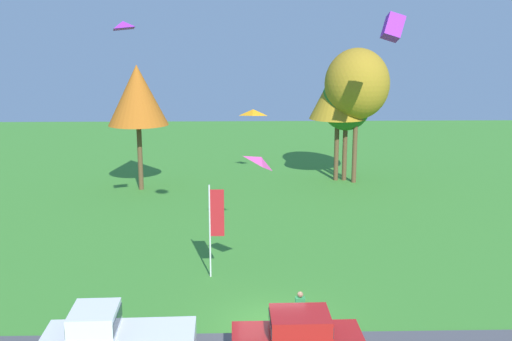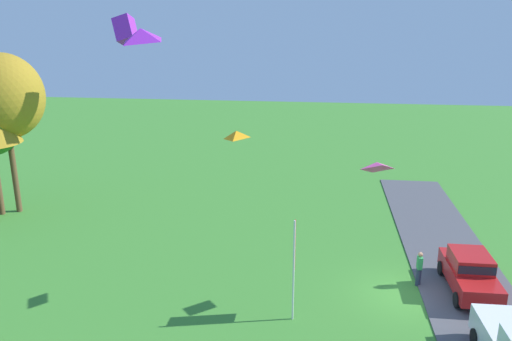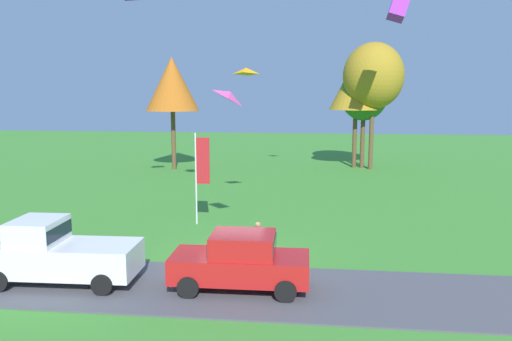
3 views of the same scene
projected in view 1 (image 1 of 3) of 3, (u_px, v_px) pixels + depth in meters
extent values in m
plane|color=#3D842D|center=(271.00, 325.00, 23.30)|extent=(120.00, 120.00, 0.00)
cube|color=white|center=(95.00, 320.00, 19.76)|extent=(1.55, 1.81, 0.80)
cube|color=#19232D|center=(95.00, 320.00, 19.76)|extent=(1.58, 1.77, 0.44)
cube|color=red|center=(300.00, 323.00, 20.13)|extent=(2.02, 1.67, 0.70)
cube|color=#19232D|center=(300.00, 323.00, 20.13)|extent=(2.06, 1.64, 0.38)
cylinder|color=black|center=(336.00, 341.00, 21.27)|extent=(0.68, 0.25, 0.68)
cylinder|color=#2D334C|center=(300.00, 323.00, 22.50)|extent=(0.24, 0.24, 0.88)
cube|color=#2D8E47|center=(300.00, 305.00, 22.34)|extent=(0.36, 0.22, 0.60)
sphere|color=#9E7051|center=(300.00, 294.00, 22.25)|extent=(0.22, 0.22, 0.22)
cylinder|color=brown|center=(140.00, 157.00, 44.00)|extent=(0.36, 0.36, 4.82)
cone|color=#B25B19|center=(137.00, 95.00, 43.02)|extent=(4.34, 4.34, 4.34)
cylinder|color=brown|center=(336.00, 150.00, 46.95)|extent=(0.36, 0.36, 4.89)
cone|color=olive|center=(338.00, 90.00, 45.96)|extent=(4.40, 4.40, 4.40)
cylinder|color=brown|center=(345.00, 153.00, 47.02)|extent=(0.36, 0.36, 4.37)
ellipsoid|color=#2D7023|center=(346.00, 102.00, 46.18)|extent=(3.94, 3.94, 4.33)
cylinder|color=brown|center=(355.00, 148.00, 46.13)|extent=(0.36, 0.36, 5.43)
ellipsoid|color=olive|center=(357.00, 84.00, 45.08)|extent=(4.89, 4.89, 5.37)
cylinder|color=silver|center=(210.00, 231.00, 27.60)|extent=(0.08, 0.08, 4.43)
cube|color=red|center=(217.00, 213.00, 27.42)|extent=(0.64, 0.04, 2.22)
cube|color=purple|center=(393.00, 27.00, 36.39)|extent=(1.43, 1.45, 1.90)
pyramid|color=purple|center=(123.00, 25.00, 29.64)|extent=(1.46, 1.47, 0.52)
pyramid|color=orange|center=(253.00, 112.00, 29.16)|extent=(1.08, 0.98, 0.41)
pyramid|color=#EA4C9E|center=(261.00, 161.00, 23.62)|extent=(1.23, 1.28, 0.74)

